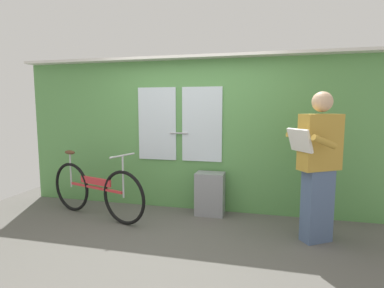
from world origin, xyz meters
The scene contains 5 objects.
ground_plane centered at (0.00, 0.00, -0.02)m, with size 6.45×3.86×0.04m, color #56544F.
train_door_wall centered at (-0.01, 1.12, 1.19)m, with size 5.45×0.28×2.29m.
bicycle_near_door centered at (-1.25, 0.43, 0.39)m, with size 1.72×0.67×0.94m.
passenger_reading_newspaper centered at (1.67, 0.32, 0.92)m, with size 0.64×0.58×1.73m.
trash_bin_by_wall centered at (0.31, 0.91, 0.31)m, with size 0.41×0.28×0.62m, color gray.
Camera 1 is at (1.09, -3.37, 1.56)m, focal length 28.85 mm.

